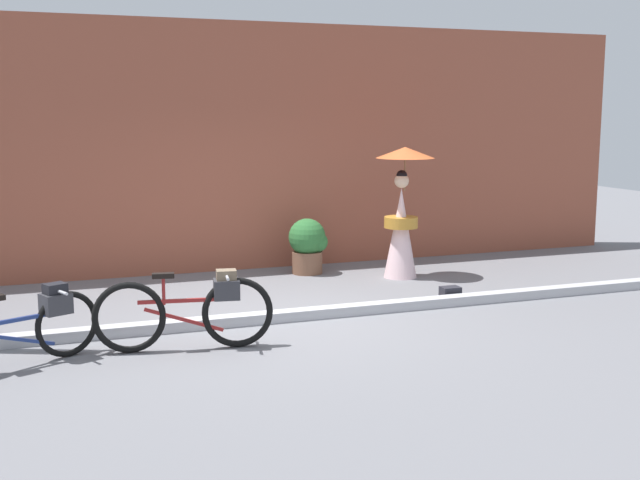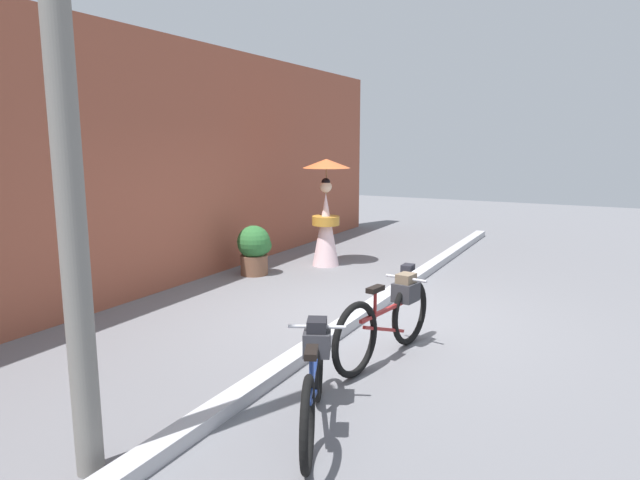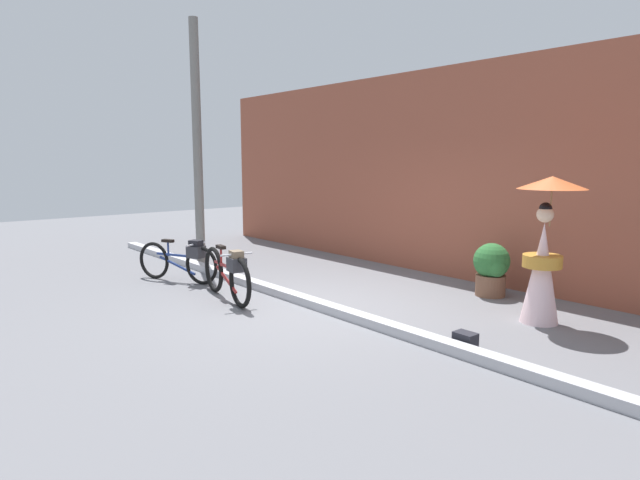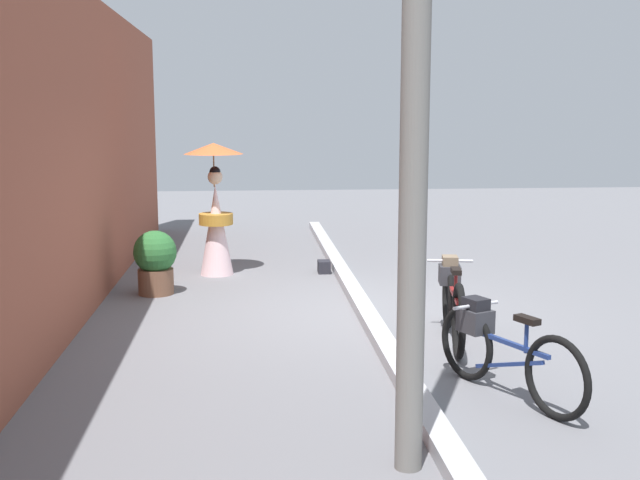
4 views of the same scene
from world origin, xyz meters
The scene contains 9 objects.
ground_plane centered at (0.00, 0.00, 0.00)m, with size 30.00×30.00×0.00m, color slate.
building_wall centered at (0.00, 3.35, 1.87)m, with size 14.00×0.40×3.73m, color brown.
sidewalk_curb centered at (0.00, 0.00, 0.06)m, with size 14.00×0.20×0.12m, color #B2B2B7.
bicycle_near_officer centered at (-1.13, -0.75, 0.42)m, with size 1.80×0.49×0.81m.
bicycle_far_side centered at (-2.73, -0.74, 0.40)m, with size 1.59×0.77×0.76m.
person_with_parasol centered at (2.45, 1.80, 0.98)m, with size 0.85×0.85×1.90m.
potted_plant_by_door centered at (1.26, 2.53, 0.45)m, with size 0.57×0.55×0.83m.
backpack_on_pavement centered at (2.39, 0.23, 0.10)m, with size 0.24×0.18×0.18m.
utility_pole centered at (-4.00, 0.29, 2.40)m, with size 0.18×0.18×4.80m, color slate.
Camera 4 is at (-8.75, 1.31, 2.31)m, focal length 43.64 mm.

